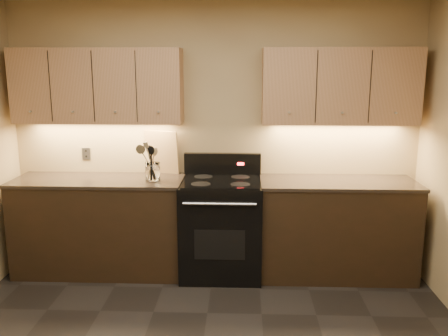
{
  "coord_description": "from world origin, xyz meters",
  "views": [
    {
      "loc": [
        0.28,
        -2.65,
        1.97
      ],
      "look_at": [
        0.11,
        1.45,
        1.1
      ],
      "focal_mm": 38.0,
      "sensor_mm": 36.0,
      "label": 1
    }
  ],
  "objects": [
    {
      "name": "cutting_board",
      "position": [
        -0.53,
        1.97,
        1.15
      ],
      "size": [
        0.35,
        0.16,
        0.43
      ],
      "primitive_type": "cube",
      "rotation": [
        0.11,
        0.0,
        -0.28
      ],
      "color": "tan",
      "rests_on": "counter_left"
    },
    {
      "name": "counter_right",
      "position": [
        1.18,
        1.7,
        0.47
      ],
      "size": [
        1.46,
        0.62,
        0.93
      ],
      "color": "black",
      "rests_on": "ground"
    },
    {
      "name": "upper_cab_left",
      "position": [
        -1.1,
        1.85,
        1.8
      ],
      "size": [
        1.6,
        0.3,
        0.7
      ],
      "primitive_type": "cube",
      "color": "tan",
      "rests_on": "wall_back"
    },
    {
      "name": "wall_back",
      "position": [
        0.0,
        2.0,
        1.3
      ],
      "size": [
        4.0,
        0.04,
        2.6
      ],
      "primitive_type": "cube",
      "color": "tan",
      "rests_on": "ground"
    },
    {
      "name": "upper_cab_right",
      "position": [
        1.18,
        1.85,
        1.8
      ],
      "size": [
        1.44,
        0.3,
        0.7
      ],
      "primitive_type": "cube",
      "color": "tan",
      "rests_on": "wall_back"
    },
    {
      "name": "utensil_crock",
      "position": [
        -0.57,
        1.67,
        1.01
      ],
      "size": [
        0.18,
        0.18,
        0.17
      ],
      "color": "white",
      "rests_on": "counter_left"
    },
    {
      "name": "wooden_spoon",
      "position": [
        -0.6,
        1.66,
        1.09
      ],
      "size": [
        0.13,
        0.09,
        0.3
      ],
      "primitive_type": null,
      "rotation": [
        -0.02,
        0.24,
        0.25
      ],
      "color": "tan",
      "rests_on": "utensil_crock"
    },
    {
      "name": "black_spoon",
      "position": [
        -0.58,
        1.67,
        1.11
      ],
      "size": [
        0.09,
        0.17,
        0.34
      ],
      "primitive_type": null,
      "rotation": [
        0.33,
        0.05,
        0.08
      ],
      "color": "black",
      "rests_on": "utensil_crock"
    },
    {
      "name": "steel_spatula",
      "position": [
        -0.55,
        1.67,
        1.13
      ],
      "size": [
        0.18,
        0.14,
        0.39
      ],
      "primitive_type": null,
      "rotation": [
        0.16,
        -0.17,
        -0.28
      ],
      "color": "silver",
      "rests_on": "utensil_crock"
    },
    {
      "name": "steel_skimmer",
      "position": [
        -0.53,
        1.67,
        1.12
      ],
      "size": [
        0.24,
        0.11,
        0.35
      ],
      "primitive_type": null,
      "rotation": [
        0.06,
        -0.47,
        -0.04
      ],
      "color": "silver",
      "rests_on": "utensil_crock"
    },
    {
      "name": "counter_left",
      "position": [
        -1.1,
        1.7,
        0.47
      ],
      "size": [
        1.62,
        0.62,
        0.93
      ],
      "color": "black",
      "rests_on": "ground"
    },
    {
      "name": "outlet_plate",
      "position": [
        -1.3,
        1.99,
        1.12
      ],
      "size": [
        0.08,
        0.01,
        0.12
      ],
      "primitive_type": "cube",
      "color": "#B2B5BA",
      "rests_on": "wall_back"
    },
    {
      "name": "stove",
      "position": [
        0.08,
        1.68,
        0.48
      ],
      "size": [
        0.76,
        0.68,
        1.14
      ],
      "color": "black",
      "rests_on": "ground"
    },
    {
      "name": "black_turner",
      "position": [
        -0.55,
        1.64,
        1.11
      ],
      "size": [
        0.16,
        0.14,
        0.34
      ],
      "primitive_type": null,
      "rotation": [
        -0.18,
        -0.14,
        0.29
      ],
      "color": "black",
      "rests_on": "utensil_crock"
    }
  ]
}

